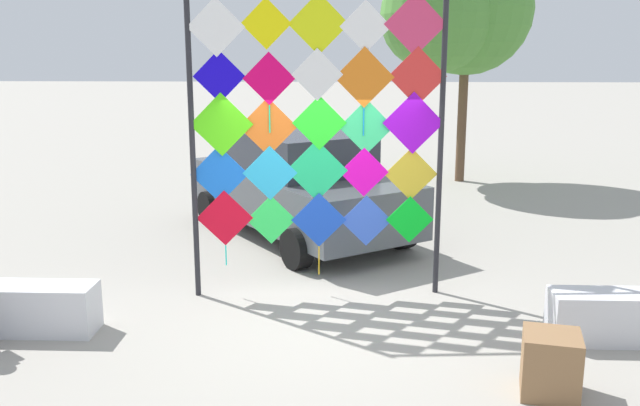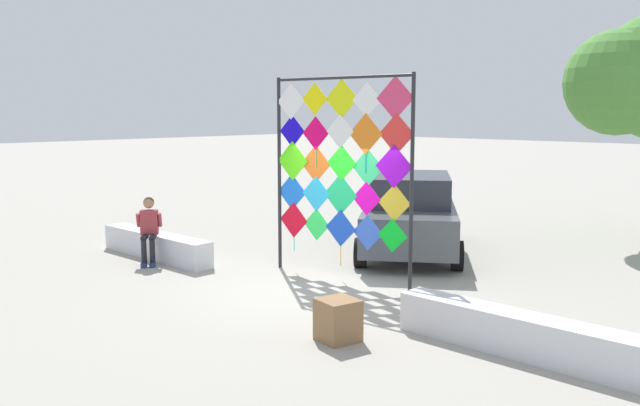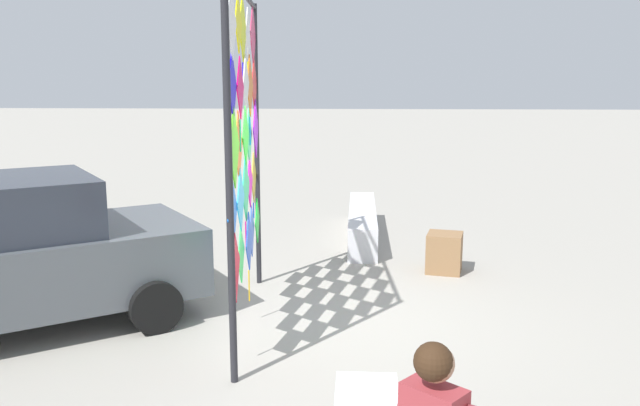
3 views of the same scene
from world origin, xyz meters
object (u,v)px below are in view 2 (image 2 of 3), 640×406
(tree_broadleaf, at_px, (640,80))
(parked_car, at_px, (410,213))
(seated_vendor, at_px, (149,226))
(kite_display_rack, at_px, (341,162))
(cardboard_box_large, at_px, (338,320))

(tree_broadleaf, bearing_deg, parked_car, -122.51)
(seated_vendor, distance_m, tree_broadleaf, 11.95)
(parked_car, distance_m, tree_broadleaf, 6.59)
(kite_display_rack, height_order, seated_vendor, kite_display_rack)
(seated_vendor, height_order, tree_broadleaf, tree_broadleaf)
(kite_display_rack, distance_m, tree_broadleaf, 8.43)
(parked_car, xyz_separation_m, cardboard_box_large, (2.70, -5.45, -0.60))
(seated_vendor, xyz_separation_m, parked_car, (3.30, 4.64, 0.08))
(cardboard_box_large, relative_size, tree_broadleaf, 0.11)
(kite_display_rack, xyz_separation_m, seated_vendor, (-3.75, -1.77, -1.42))
(kite_display_rack, bearing_deg, seated_vendor, -154.78)
(parked_car, distance_m, cardboard_box_large, 6.11)
(kite_display_rack, height_order, tree_broadleaf, tree_broadleaf)
(cardboard_box_large, xyz_separation_m, tree_broadleaf, (0.45, 10.39, 3.62))
(cardboard_box_large, height_order, tree_broadleaf, tree_broadleaf)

